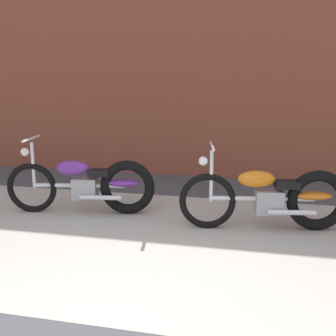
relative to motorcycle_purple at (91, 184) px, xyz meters
name	(u,v)px	position (x,y,z in m)	size (l,w,h in m)	color
ground_plane	(98,327)	(1.09, -2.45, -0.40)	(80.00, 80.00, 0.00)	#47474C
sidewalk_slab	(157,238)	(1.09, -0.70, -0.40)	(36.00, 3.50, 0.01)	#B2ADA3
brick_building_wall	(203,10)	(1.09, 2.75, 2.59)	(36.00, 0.50, 5.98)	brown
motorcycle_purple	(91,184)	(0.00, 0.00, 0.00)	(1.99, 0.62, 1.03)	black
motorcycle_orange	(276,197)	(2.39, -0.10, 0.00)	(1.99, 0.63, 1.03)	black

